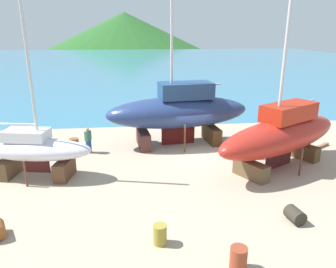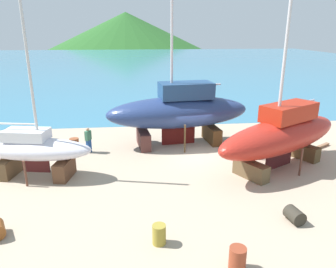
{
  "view_description": "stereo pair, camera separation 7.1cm",
  "coord_description": "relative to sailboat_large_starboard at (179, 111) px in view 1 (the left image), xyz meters",
  "views": [
    {
      "loc": [
        -3.98,
        -19.53,
        7.94
      ],
      "look_at": [
        -1.99,
        -0.73,
        1.81
      ],
      "focal_mm": 34.32,
      "sensor_mm": 36.0,
      "label": 1
    },
    {
      "loc": [
        -3.91,
        -19.54,
        7.94
      ],
      "look_at": [
        -1.99,
        -0.73,
        1.81
      ],
      "focal_mm": 34.32,
      "sensor_mm": 36.0,
      "label": 2
    }
  ],
  "objects": [
    {
      "name": "ground_plane",
      "position": [
        0.87,
        -7.2,
        -2.47
      ],
      "size": [
        48.0,
        48.0,
        0.0
      ],
      "primitive_type": "plane",
      "color": "tan"
    },
    {
      "name": "sea_water",
      "position": [
        0.87,
        62.9,
        -2.47
      ],
      "size": [
        135.8,
        116.21,
        0.01
      ],
      "primitive_type": "cube",
      "color": "teal",
      "rests_on": "ground"
    },
    {
      "name": "headland_hill",
      "position": [
        -7.21,
        164.47,
        -2.47
      ],
      "size": [
        150.11,
        150.11,
        34.73
      ],
      "primitive_type": "cone",
      "color": "#265A23",
      "rests_on": "ground"
    },
    {
      "name": "sailboat_large_starboard",
      "position": [
        0.0,
        0.0,
        0.0
      ],
      "size": [
        10.53,
        4.38,
        15.69
      ],
      "rotation": [
        0.0,
        0.0,
        3.26
      ],
      "color": "#522E2A",
      "rests_on": "ground"
    },
    {
      "name": "sailboat_small_center",
      "position": [
        5.47,
        -4.75,
        -0.37
      ],
      "size": [
        10.0,
        7.27,
        14.92
      ],
      "rotation": [
        0.0,
        0.0,
        3.66
      ],
      "color": "brown",
      "rests_on": "ground"
    },
    {
      "name": "sailboat_mid_port",
      "position": [
        -8.77,
        -4.63,
        -0.83
      ],
      "size": [
        6.8,
        3.33,
        10.24
      ],
      "rotation": [
        0.0,
        0.0,
        -0.19
      ],
      "color": "brown",
      "rests_on": "ground"
    },
    {
      "name": "worker",
      "position": [
        -6.31,
        -1.08,
        -1.56
      ],
      "size": [
        0.43,
        0.5,
        1.75
      ],
      "rotation": [
        0.0,
        0.0,
        5.73
      ],
      "color": "navy",
      "rests_on": "ground"
    },
    {
      "name": "barrel_ochre",
      "position": [
        -2.31,
        -11.36,
        -2.07
      ],
      "size": [
        0.69,
        0.69,
        0.81
      ],
      "primitive_type": "cylinder",
      "rotation": [
        0.0,
        0.0,
        1.18
      ],
      "color": "olive",
      "rests_on": "ground"
    },
    {
      "name": "barrel_rust_far",
      "position": [
        -7.38,
        -0.44,
        -2.06
      ],
      "size": [
        0.83,
        0.83,
        0.81
      ],
      "primitive_type": "cylinder",
      "rotation": [
        0.0,
        0.0,
        0.41
      ],
      "color": "brown",
      "rests_on": "ground"
    },
    {
      "name": "barrel_by_slipway",
      "position": [
        0.28,
        -13.05,
        -2.04
      ],
      "size": [
        0.62,
        0.62,
        0.86
      ],
      "primitive_type": "cylinder",
      "rotation": [
        0.0,
        0.0,
        1.53
      ],
      "color": "brown",
      "rests_on": "ground"
    },
    {
      "name": "barrel_blue_faded",
      "position": [
        3.64,
        -10.46,
        -2.16
      ],
      "size": [
        0.76,
        0.91,
        0.63
      ],
      "primitive_type": "cylinder",
      "rotation": [
        1.57,
        0.0,
        3.31
      ],
      "color": "#312D24",
      "rests_on": "ground"
    },
    {
      "name": "timber_short_cross",
      "position": [
        10.16,
        -1.69,
        -2.38
      ],
      "size": [
        1.24,
        0.88,
        0.18
      ],
      "primitive_type": "cube",
      "rotation": [
        0.0,
        0.0,
        0.55
      ],
      "color": "#886246",
      "rests_on": "ground"
    }
  ]
}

